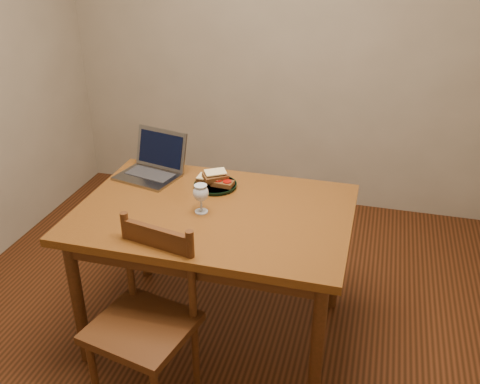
% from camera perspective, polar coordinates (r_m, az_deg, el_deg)
% --- Properties ---
extents(floor, '(3.20, 3.20, 0.02)m').
position_cam_1_polar(floor, '(3.01, -2.23, -14.22)').
color(floor, black).
rests_on(floor, ground).
extents(back_wall, '(3.20, 0.02, 2.60)m').
position_cam_1_polar(back_wall, '(3.88, 4.78, 17.04)').
color(back_wall, gray).
rests_on(back_wall, floor).
extents(table, '(1.30, 0.90, 0.74)m').
position_cam_1_polar(table, '(2.59, -2.75, -3.54)').
color(table, '#532C0D').
rests_on(table, floor).
extents(chair, '(0.48, 0.46, 0.44)m').
position_cam_1_polar(chair, '(2.37, -10.18, -12.73)').
color(chair, '#37200B').
rests_on(chair, floor).
extents(plate, '(0.22, 0.22, 0.02)m').
position_cam_1_polar(plate, '(2.76, -2.64, 0.72)').
color(plate, black).
rests_on(plate, table).
extents(sandwich_cheese, '(0.12, 0.08, 0.04)m').
position_cam_1_polar(sandwich_cheese, '(2.77, -3.32, 1.43)').
color(sandwich_cheese, '#381E0C').
rests_on(sandwich_cheese, plate).
extents(sandwich_tomato, '(0.12, 0.07, 0.03)m').
position_cam_1_polar(sandwich_tomato, '(2.73, -1.87, 1.02)').
color(sandwich_tomato, '#381E0C').
rests_on(sandwich_tomato, plate).
extents(sandwich_top, '(0.14, 0.13, 0.04)m').
position_cam_1_polar(sandwich_top, '(2.74, -2.63, 1.78)').
color(sandwich_top, '#381E0C').
rests_on(sandwich_top, plate).
extents(milk_glass, '(0.07, 0.07, 0.14)m').
position_cam_1_polar(milk_glass, '(2.50, -4.18, -0.70)').
color(milk_glass, white).
rests_on(milk_glass, table).
extents(laptop, '(0.37, 0.35, 0.23)m').
position_cam_1_polar(laptop, '(2.92, -9.19, 3.02)').
color(laptop, slate).
rests_on(laptop, table).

